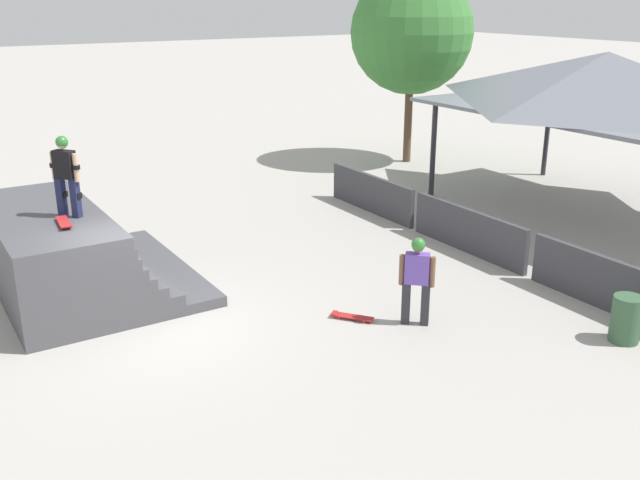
% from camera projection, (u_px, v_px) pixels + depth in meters
% --- Properties ---
extents(ground_plane, '(160.00, 160.00, 0.00)m').
position_uv_depth(ground_plane, '(151.00, 327.00, 13.18)').
color(ground_plane, '#ADA8A0').
extents(quarter_pipe_ramp, '(4.87, 3.77, 1.75)m').
position_uv_depth(quarter_pipe_ramp, '(66.00, 256.00, 14.52)').
color(quarter_pipe_ramp, '#4C4C51').
rests_on(quarter_pipe_ramp, ground).
extents(skater_on_deck, '(0.62, 0.53, 1.58)m').
position_uv_depth(skater_on_deck, '(65.00, 171.00, 13.53)').
color(skater_on_deck, '#1E2347').
rests_on(skater_on_deck, quarter_pipe_ramp).
extents(skateboard_on_deck, '(0.84, 0.28, 0.09)m').
position_uv_depth(skateboard_on_deck, '(64.00, 222.00, 13.27)').
color(skateboard_on_deck, red).
rests_on(skateboard_on_deck, quarter_pipe_ramp).
extents(bystander_walking, '(0.53, 0.55, 1.69)m').
position_uv_depth(bystander_walking, '(417.00, 274.00, 13.00)').
color(bystander_walking, '#2D2D33').
rests_on(bystander_walking, ground).
extents(skateboard_on_ground, '(0.77, 0.66, 0.09)m').
position_uv_depth(skateboard_on_ground, '(351.00, 316.00, 13.48)').
color(skateboard_on_ground, red).
rests_on(skateboard_on_ground, ground).
extents(barrier_fence, '(11.49, 0.12, 1.05)m').
position_uv_depth(barrier_fence, '(468.00, 231.00, 16.86)').
color(barrier_fence, '#3D3D42').
rests_on(barrier_fence, ground).
extents(pavilion_shelter, '(8.98, 5.83, 4.41)m').
position_uv_depth(pavilion_shelter, '(605.00, 83.00, 18.76)').
color(pavilion_shelter, '#2D2D33').
rests_on(pavilion_shelter, ground).
extents(tree_beside_pavilion, '(4.26, 4.26, 6.70)m').
position_uv_depth(tree_beside_pavilion, '(412.00, 32.00, 24.70)').
color(tree_beside_pavilion, brown).
rests_on(tree_beside_pavilion, ground).
extents(trash_bin, '(0.52, 0.52, 0.85)m').
position_uv_depth(trash_bin, '(626.00, 319.00, 12.52)').
color(trash_bin, '#385B3D').
rests_on(trash_bin, ground).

